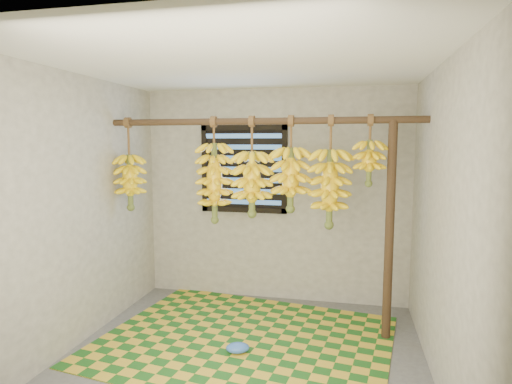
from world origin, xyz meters
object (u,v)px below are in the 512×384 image
(banana_bunch_a, at_px, (130,182))
(banana_bunch_f, at_px, (369,163))
(banana_bunch_d, at_px, (291,179))
(woven_mat, at_px, (245,340))
(banana_bunch_b, at_px, (214,183))
(support_post, at_px, (389,232))
(banana_bunch_c, at_px, (252,184))
(plastic_bag, at_px, (238,348))
(banana_bunch_e, at_px, (330,189))

(banana_bunch_a, height_order, banana_bunch_f, same)
(banana_bunch_a, bearing_deg, banana_bunch_d, 0.00)
(woven_mat, bearing_deg, banana_bunch_b, 138.59)
(support_post, xyz_separation_m, banana_bunch_c, (-1.27, -0.00, 0.41))
(support_post, height_order, banana_bunch_b, banana_bunch_b)
(support_post, distance_m, plastic_bag, 1.69)
(plastic_bag, height_order, banana_bunch_c, banana_bunch_c)
(support_post, relative_size, banana_bunch_b, 1.95)
(banana_bunch_b, height_order, banana_bunch_e, same)
(support_post, bearing_deg, banana_bunch_a, 180.00)
(support_post, bearing_deg, plastic_bag, -155.06)
(plastic_bag, relative_size, banana_bunch_a, 0.22)
(banana_bunch_d, relative_size, banana_bunch_e, 0.87)
(plastic_bag, xyz_separation_m, banana_bunch_c, (-0.01, 0.59, 1.36))
(support_post, bearing_deg, woven_mat, -165.00)
(woven_mat, relative_size, banana_bunch_d, 2.86)
(woven_mat, distance_m, banana_bunch_f, 1.97)
(banana_bunch_b, bearing_deg, banana_bunch_e, 0.00)
(banana_bunch_d, distance_m, banana_bunch_e, 0.37)
(banana_bunch_a, bearing_deg, banana_bunch_e, 0.00)
(woven_mat, bearing_deg, plastic_bag, -89.96)
(plastic_bag, bearing_deg, banana_bunch_b, 123.18)
(banana_bunch_a, xyz_separation_m, banana_bunch_b, (0.90, -0.00, 0.01))
(banana_bunch_b, relative_size, banana_bunch_e, 1.00)
(banana_bunch_b, height_order, banana_bunch_d, same)
(banana_bunch_c, relative_size, banana_bunch_f, 1.49)
(banana_bunch_a, distance_m, banana_bunch_e, 2.01)
(banana_bunch_b, relative_size, banana_bunch_c, 1.08)
(banana_bunch_d, bearing_deg, banana_bunch_f, -0.00)
(support_post, height_order, banana_bunch_e, banana_bunch_e)
(banana_bunch_a, height_order, banana_bunch_d, same)
(woven_mat, bearing_deg, banana_bunch_a, 165.24)
(banana_bunch_e, height_order, banana_bunch_f, same)
(banana_bunch_e, xyz_separation_m, banana_bunch_f, (0.34, -0.00, 0.24))
(banana_bunch_c, bearing_deg, plastic_bag, -89.14)
(banana_bunch_d, height_order, banana_bunch_e, same)
(banana_bunch_c, distance_m, banana_bunch_f, 1.10)
(banana_bunch_b, xyz_separation_m, banana_bunch_c, (0.38, 0.00, -0.00))
(banana_bunch_c, bearing_deg, banana_bunch_f, 0.00)
(support_post, distance_m, banana_bunch_b, 1.70)
(support_post, relative_size, banana_bunch_a, 2.15)
(woven_mat, bearing_deg, support_post, 15.00)
(banana_bunch_a, xyz_separation_m, banana_bunch_d, (1.65, 0.00, 0.06))
(plastic_bag, bearing_deg, banana_bunch_e, 39.05)
(plastic_bag, xyz_separation_m, banana_bunch_e, (0.72, 0.59, 1.33))
(support_post, relative_size, banana_bunch_e, 1.94)
(banana_bunch_a, relative_size, banana_bunch_f, 1.47)
(woven_mat, relative_size, banana_bunch_c, 2.68)
(support_post, bearing_deg, banana_bunch_f, -180.00)
(woven_mat, height_order, banana_bunch_d, banana_bunch_d)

